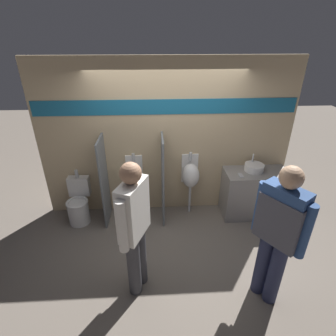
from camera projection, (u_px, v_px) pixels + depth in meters
ground_plane at (169, 226)px, 4.54m from camera, size 16.00×16.00×0.00m
display_wall at (167, 140)px, 4.45m from camera, size 4.29×0.07×2.70m
sink_counter at (254, 193)px, 4.69m from camera, size 1.10×0.54×0.86m
sink_basin at (254, 167)px, 4.51m from camera, size 0.33×0.33×0.26m
cell_phone at (241, 175)px, 4.37m from camera, size 0.07×0.14×0.01m
divider_near_counter at (104, 182)px, 4.39m from camera, size 0.03×0.57×1.53m
divider_mid at (163, 180)px, 4.44m from camera, size 0.03×0.57×1.53m
urinal_near_counter at (134, 177)px, 4.53m from camera, size 0.31×0.33×1.16m
urinal_far at (191, 175)px, 4.58m from camera, size 0.31×0.33×1.16m
toilet at (79, 204)px, 4.57m from camera, size 0.37×0.53×0.90m
person_in_vest at (279, 229)px, 2.88m from camera, size 0.47×0.55×1.84m
person_with_lanyard at (134, 226)px, 3.03m from camera, size 0.36×0.59×1.81m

